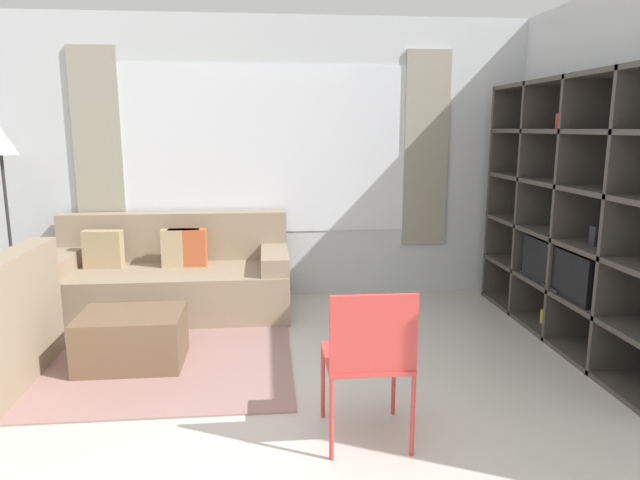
% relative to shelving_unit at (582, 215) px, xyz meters
% --- Properties ---
extents(wall_back, '(6.30, 0.11, 2.70)m').
position_rel_shelving_unit_xyz_m(wall_back, '(-2.38, 1.54, 0.35)').
color(wall_back, silver).
rests_on(wall_back, ground_plane).
extents(wall_right, '(0.07, 4.53, 2.70)m').
position_rel_shelving_unit_xyz_m(wall_right, '(0.21, -0.15, 0.34)').
color(wall_right, silver).
rests_on(wall_right, ground_plane).
extents(area_rug, '(2.80, 1.77, 0.01)m').
position_rel_shelving_unit_xyz_m(area_rug, '(-3.63, -0.08, -1.00)').
color(area_rug, gray).
rests_on(area_rug, ground_plane).
extents(shelving_unit, '(0.41, 2.58, 2.04)m').
position_rel_shelving_unit_xyz_m(shelving_unit, '(0.00, 0.00, 0.00)').
color(shelving_unit, '#515660').
rests_on(shelving_unit, ground_plane).
extents(couch_main, '(2.12, 0.93, 0.87)m').
position_rel_shelving_unit_xyz_m(couch_main, '(-3.27, 1.05, -0.70)').
color(couch_main, gray).
rests_on(couch_main, ground_plane).
extents(ottoman, '(0.71, 0.54, 0.38)m').
position_rel_shelving_unit_xyz_m(ottoman, '(-3.36, -0.15, -0.82)').
color(ottoman, brown).
rests_on(ottoman, ground_plane).
extents(floor_lamp, '(0.29, 0.29, 1.69)m').
position_rel_shelving_unit_xyz_m(floor_lamp, '(-4.71, 1.23, 0.41)').
color(floor_lamp, black).
rests_on(floor_lamp, ground_plane).
extents(folding_chair, '(0.44, 0.46, 0.86)m').
position_rel_shelving_unit_xyz_m(folding_chair, '(-1.88, -1.33, -0.49)').
color(folding_chair, '#CC3D38').
rests_on(folding_chair, ground_plane).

